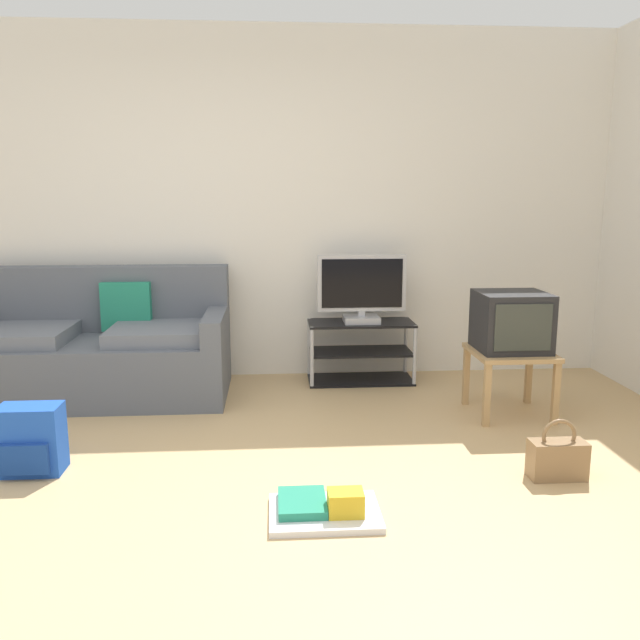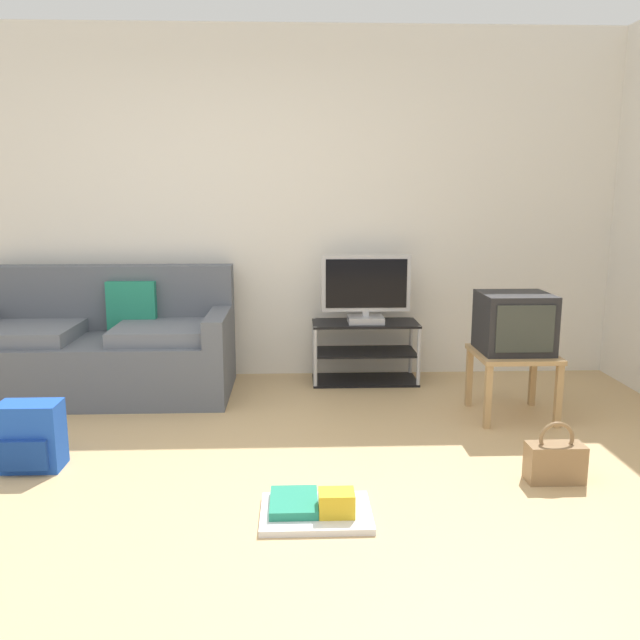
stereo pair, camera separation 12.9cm
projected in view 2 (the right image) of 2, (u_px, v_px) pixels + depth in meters
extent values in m
cube|color=tan|center=(195.00, 518.00, 2.97)|extent=(9.00, 9.80, 0.02)
cube|color=silver|center=(236.00, 206.00, 5.12)|extent=(9.00, 0.10, 2.70)
cube|color=#565B66|center=(100.00, 366.00, 4.74)|extent=(1.88, 0.88, 0.43)
cube|color=#565B66|center=(109.00, 297.00, 4.98)|extent=(1.88, 0.20, 0.49)
cube|color=#565B66|center=(219.00, 324.00, 4.71)|extent=(0.14, 0.88, 0.19)
cube|color=slate|center=(21.00, 333.00, 4.61)|extent=(0.75, 0.62, 0.10)
cube|color=slate|center=(169.00, 332.00, 4.65)|extent=(0.75, 0.62, 0.10)
cube|color=#238466|center=(132.00, 305.00, 4.88)|extent=(0.36, 0.13, 0.36)
cube|color=black|center=(365.00, 323.00, 5.03)|extent=(0.81, 0.38, 0.02)
cube|color=black|center=(365.00, 352.00, 5.08)|extent=(0.78, 0.36, 0.02)
cube|color=black|center=(364.00, 380.00, 5.12)|extent=(0.81, 0.38, 0.02)
cylinder|color=#B7B7BC|center=(315.00, 358.00, 4.89)|extent=(0.03, 0.03, 0.47)
cylinder|color=#B7B7BC|center=(419.00, 357.00, 4.92)|extent=(0.03, 0.03, 0.47)
cylinder|color=#B7B7BC|center=(314.00, 347.00, 5.23)|extent=(0.03, 0.03, 0.47)
cylinder|color=#B7B7BC|center=(411.00, 346.00, 5.26)|extent=(0.03, 0.03, 0.47)
cube|color=#B2B2B7|center=(366.00, 319.00, 5.01)|extent=(0.27, 0.22, 0.05)
cube|color=#B2B2B7|center=(366.00, 314.00, 5.00)|extent=(0.05, 0.04, 0.04)
cube|color=#B2B2B7|center=(366.00, 283.00, 4.95)|extent=(0.68, 0.04, 0.43)
cube|color=black|center=(366.00, 284.00, 4.93)|extent=(0.62, 0.01, 0.37)
cube|color=tan|center=(513.00, 354.00, 4.24)|extent=(0.51, 0.51, 0.03)
cube|color=tan|center=(488.00, 397.00, 4.05)|extent=(0.04, 0.04, 0.41)
cube|color=tan|center=(558.00, 396.00, 4.07)|extent=(0.04, 0.04, 0.41)
cube|color=tan|center=(469.00, 377.00, 4.49)|extent=(0.04, 0.04, 0.41)
cube|color=tan|center=(533.00, 377.00, 4.51)|extent=(0.04, 0.04, 0.41)
cube|color=#232326|center=(514.00, 322.00, 4.22)|extent=(0.44, 0.41, 0.38)
cube|color=#333833|center=(525.00, 329.00, 4.02)|extent=(0.36, 0.01, 0.30)
cube|color=blue|center=(31.00, 436.00, 3.46)|extent=(0.32, 0.19, 0.36)
cube|color=navy|center=(24.00, 456.00, 3.37)|extent=(0.24, 0.04, 0.16)
cylinder|color=navy|center=(22.00, 425.00, 3.57)|extent=(0.04, 0.04, 0.29)
cylinder|color=navy|center=(56.00, 425.00, 3.58)|extent=(0.04, 0.04, 0.29)
cube|color=olive|center=(555.00, 463.00, 3.32)|extent=(0.29, 0.13, 0.20)
torus|color=olive|center=(557.00, 439.00, 3.29)|extent=(0.18, 0.02, 0.18)
cube|color=silver|center=(316.00, 513.00, 2.97)|extent=(0.50, 0.37, 0.03)
cube|color=gold|center=(337.00, 503.00, 2.92)|extent=(0.16, 0.12, 0.11)
cube|color=#238466|center=(294.00, 502.00, 3.00)|extent=(0.22, 0.28, 0.04)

